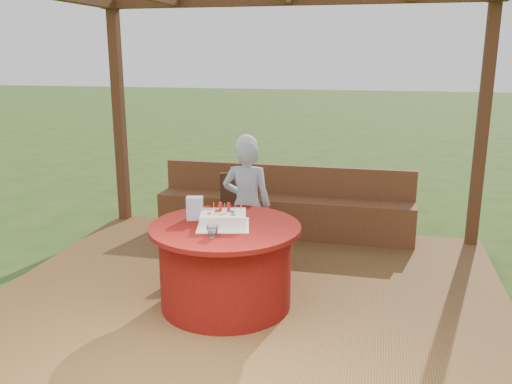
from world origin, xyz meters
TOP-DOWN VIEW (x-y plane):
  - ground at (0.00, 0.00)m, footprint 60.00×60.00m
  - deck at (0.00, 0.00)m, footprint 4.50×4.00m
  - pergola at (0.00, 0.00)m, footprint 4.50×4.00m
  - bench at (0.00, 1.72)m, footprint 3.00×0.42m
  - table at (-0.15, -0.24)m, footprint 1.26×1.26m
  - chair at (-0.34, 1.00)m, footprint 0.52×0.52m
  - elderly_woman at (-0.17, 0.60)m, footprint 0.50×0.35m
  - birthday_cake at (-0.16, -0.25)m, footprint 0.51×0.51m
  - gift_bag at (-0.44, -0.14)m, footprint 0.16×0.12m
  - drinking_glass at (-0.16, -0.55)m, footprint 0.12×0.12m

SIDE VIEW (x-z plane):
  - ground at x=0.00m, z-range 0.00..0.00m
  - deck at x=0.00m, z-range 0.00..0.12m
  - bench at x=0.00m, z-range -0.02..0.79m
  - table at x=-0.15m, z-range 0.13..0.84m
  - chair at x=-0.34m, z-range 0.16..1.02m
  - elderly_woman at x=-0.17m, z-range 0.12..1.47m
  - drinking_glass at x=-0.16m, z-range 0.83..0.92m
  - birthday_cake at x=-0.16m, z-range 0.80..0.98m
  - gift_bag at x=-0.44m, z-range 0.83..1.03m
  - pergola at x=0.00m, z-range 1.05..3.77m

